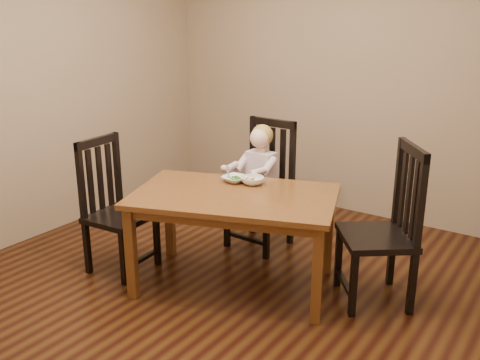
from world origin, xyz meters
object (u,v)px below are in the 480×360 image
Objects in this scene: dining_table at (234,205)px; bowl_peas at (235,179)px; chair_right at (385,229)px; toddler at (260,173)px; chair_child at (263,187)px; chair_left at (115,208)px; bowl_veg at (253,181)px.

dining_table is 9.11× the size of bowl_peas.
toddler is (-1.22, 0.30, 0.12)m from chair_right.
chair_child is 0.96× the size of chair_right.
toddler reaches higher than bowl_peas.
dining_table is 3.02× the size of toddler.
bowl_peas is (-1.14, -0.18, 0.20)m from chair_right.
bowl_peas is (-0.16, 0.23, 0.11)m from dining_table.
chair_right reaches higher than chair_left.
chair_left is 1.92× the size of toddler.
toddler is at bearing 90.00° from chair_child.
chair_right reaches higher than bowl_veg.
dining_table is 1.46× the size of chair_right.
bowl_peas is 0.15m from bowl_veg.
dining_table is 1.51× the size of chair_child.
bowl_veg is at bearing 11.67° from bowl_peas.
chair_left reaches higher than toddler.
bowl_veg is (0.92, 0.55, 0.25)m from chair_left.
chair_right reaches higher than toddler.
chair_left is 0.93× the size of chair_right.
chair_right is 6.43× the size of bowl_veg.
chair_left reaches higher than bowl_veg.
toddler is 3.11× the size of bowl_veg.
dining_table is at bearing 108.35° from chair_child.
toddler is (0.70, 1.00, 0.16)m from chair_left.
chair_left is at bearing 58.03° from chair_child.
bowl_peas is at bearing 120.09° from chair_left.
bowl_veg is (-1.00, -0.15, 0.21)m from chair_right.
chair_right reaches higher than dining_table.
chair_child is 1.04× the size of chair_left.
chair_left is at bearing 72.55° from chair_right.
chair_left reaches higher than bowl_peas.
bowl_veg is at bearing 92.20° from dining_table.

